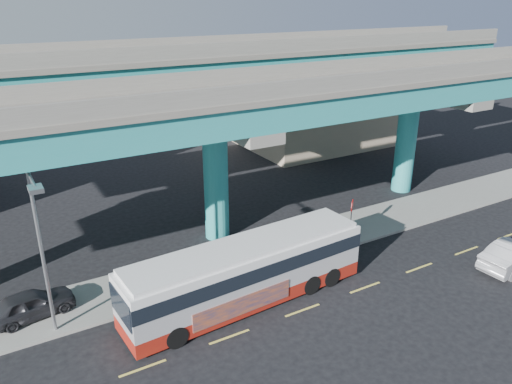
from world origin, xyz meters
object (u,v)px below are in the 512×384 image
parked_car (31,304)px  transit_bus (247,271)px  stop_sign (352,211)px  street_lamp (40,234)px

parked_car → transit_bus: bearing=-121.3°
transit_bus → stop_sign: 9.04m
parked_car → stop_sign: 18.21m
transit_bus → stop_sign: bearing=12.4°
transit_bus → parked_car: size_ratio=3.07×
street_lamp → transit_bus: bearing=-11.2°
stop_sign → transit_bus: bearing=177.6°
transit_bus → parked_car: 10.21m
parked_car → street_lamp: size_ratio=0.53×
stop_sign → street_lamp: bearing=164.3°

